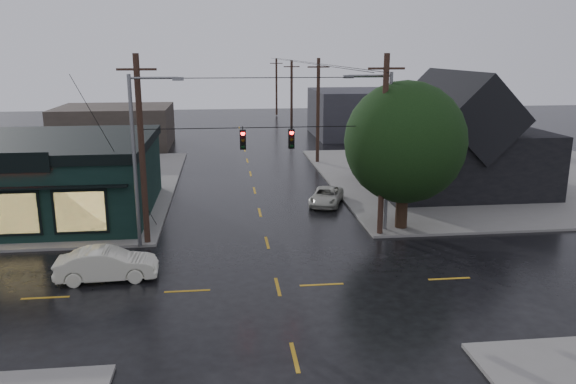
{
  "coord_description": "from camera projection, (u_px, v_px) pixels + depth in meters",
  "views": [
    {
      "loc": [
        -2.23,
        -23.2,
        10.25
      ],
      "look_at": [
        1.07,
        5.21,
        3.05
      ],
      "focal_mm": 35.0,
      "sensor_mm": 36.0,
      "label": 1
    }
  ],
  "objects": [
    {
      "name": "utility_pole_far_c",
      "position": [
        277.0,
        116.0,
        91.33
      ],
      "size": [
        2.0,
        0.32,
        9.15
      ],
      "primitive_type": null,
      "color": "black",
      "rests_on": "ground"
    },
    {
      "name": "ne_building",
      "position": [
        454.0,
        130.0,
        42.07
      ],
      "size": [
        12.6,
        11.6,
        8.75
      ],
      "color": "black",
      "rests_on": "ground"
    },
    {
      "name": "suv_silver",
      "position": [
        326.0,
        196.0,
        38.46
      ],
      "size": [
        3.21,
        4.55,
        1.15
      ],
      "primitive_type": "imported",
      "rotation": [
        0.0,
        0.0,
        -0.35
      ],
      "color": "#B3B2A5",
      "rests_on": "ground"
    },
    {
      "name": "ground_plane",
      "position": [
        278.0,
        287.0,
        25.1
      ],
      "size": [
        160.0,
        160.0,
        0.0
      ],
      "primitive_type": "plane",
      "color": "black"
    },
    {
      "name": "utility_pole_nw",
      "position": [
        148.0,
        244.0,
        30.64
      ],
      "size": [
        2.0,
        0.32,
        10.15
      ],
      "primitive_type": null,
      "color": "black",
      "rests_on": "ground"
    },
    {
      "name": "sedan_cream",
      "position": [
        107.0,
        264.0,
        25.73
      ],
      "size": [
        4.61,
        1.83,
        1.49
      ],
      "primitive_type": "imported",
      "rotation": [
        0.0,
        0.0,
        1.63
      ],
      "color": "beige",
      "rests_on": "ground"
    },
    {
      "name": "bg_building_east",
      "position": [
        370.0,
        113.0,
        69.56
      ],
      "size": [
        14.0,
        12.0,
        5.6
      ],
      "primitive_type": "cube",
      "color": "#2C2C32",
      "rests_on": "ground"
    },
    {
      "name": "span_signal_assembly",
      "position": [
        267.0,
        139.0,
        29.98
      ],
      "size": [
        13.0,
        0.48,
        1.23
      ],
      "color": "black",
      "rests_on": "ground"
    },
    {
      "name": "corner_tree",
      "position": [
        405.0,
        142.0,
        31.93
      ],
      "size": [
        6.97,
        6.97,
        8.55
      ],
      "color": "black",
      "rests_on": "ground"
    },
    {
      "name": "streetlight_nw",
      "position": [
        140.0,
        249.0,
        29.93
      ],
      "size": [
        5.4,
        0.3,
        9.15
      ],
      "primitive_type": null,
      "color": "slate",
      "rests_on": "ground"
    },
    {
      "name": "utility_pole_far_b",
      "position": [
        292.0,
        133.0,
        72.07
      ],
      "size": [
        2.0,
        0.32,
        9.15
      ],
      "primitive_type": null,
      "color": "black",
      "rests_on": "ground"
    },
    {
      "name": "sidewalk_ne",
      "position": [
        493.0,
        177.0,
        46.59
      ],
      "size": [
        28.0,
        28.0,
        0.15
      ],
      "primitive_type": "cube",
      "color": "slate",
      "rests_on": "ground"
    },
    {
      "name": "bg_building_west",
      "position": [
        115.0,
        127.0,
        61.53
      ],
      "size": [
        12.0,
        10.0,
        4.4
      ],
      "primitive_type": "cube",
      "color": "#332B25",
      "rests_on": "ground"
    },
    {
      "name": "utility_pole_ne",
      "position": [
        379.0,
        235.0,
        32.09
      ],
      "size": [
        2.0,
        0.32,
        10.15
      ],
      "primitive_type": null,
      "color": "black",
      "rests_on": "ground"
    },
    {
      "name": "streetlight_ne",
      "position": [
        385.0,
        231.0,
        32.82
      ],
      "size": [
        5.4,
        0.3,
        9.15
      ],
      "primitive_type": null,
      "color": "slate",
      "rests_on": "ground"
    },
    {
      "name": "utility_pole_far_a",
      "position": [
        317.0,
        163.0,
        52.8
      ],
      "size": [
        2.0,
        0.32,
        9.65
      ],
      "primitive_type": null,
      "color": "black",
      "rests_on": "ground"
    },
    {
      "name": "pizza_shop",
      "position": [
        20.0,
        177.0,
        35.27
      ],
      "size": [
        16.3,
        12.34,
        4.9
      ],
      "color": "black",
      "rests_on": "ground"
    }
  ]
}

